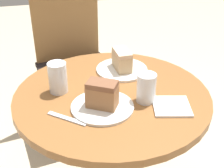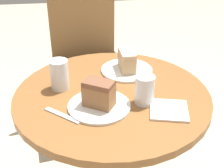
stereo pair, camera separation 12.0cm
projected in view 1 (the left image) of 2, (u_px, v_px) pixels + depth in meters
table at (112, 130)px, 1.31m from camera, size 0.77×0.77×0.71m
chair at (73, 57)px, 1.98m from camera, size 0.50×0.47×0.99m
plate_near at (102, 107)px, 1.13m from camera, size 0.23×0.23×0.01m
plate_far at (122, 69)px, 1.39m from camera, size 0.23×0.23×0.01m
cake_slice_near at (102, 94)px, 1.10m from camera, size 0.13×0.11×0.10m
cake_slice_far at (122, 60)px, 1.36m from camera, size 0.06×0.12×0.09m
glass_lemonade at (146, 90)px, 1.15m from camera, size 0.07×0.07×0.11m
glass_water at (58, 79)px, 1.21m from camera, size 0.07×0.07×0.12m
napkin_stack at (171, 106)px, 1.13m from camera, size 0.16×0.16×0.01m
fork at (67, 119)px, 1.07m from camera, size 0.13×0.12×0.00m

